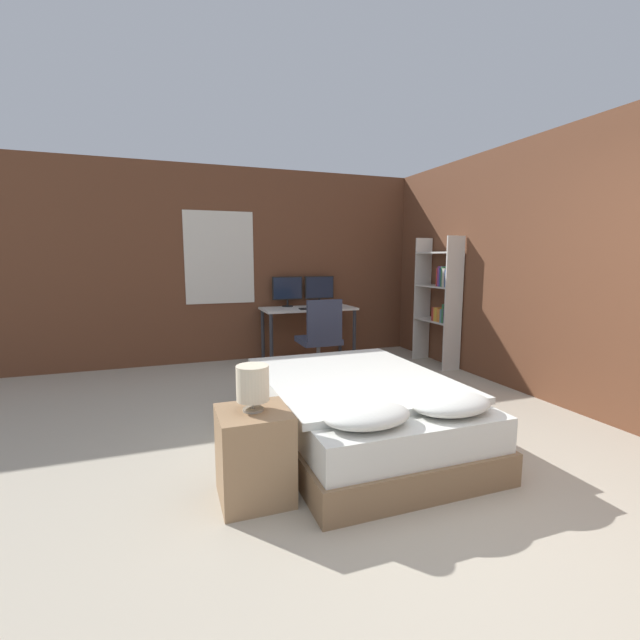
% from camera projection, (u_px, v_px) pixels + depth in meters
% --- Properties ---
extents(ground_plane, '(20.00, 20.00, 0.00)m').
position_uv_depth(ground_plane, '(484.00, 522.00, 2.38)').
color(ground_plane, '#B2A893').
extents(wall_back, '(12.00, 0.08, 2.70)m').
position_uv_depth(wall_back, '(280.00, 265.00, 6.25)').
color(wall_back, brown).
rests_on(wall_back, ground_plane).
extents(wall_side_right, '(0.06, 12.00, 2.70)m').
position_uv_depth(wall_side_right, '(552.00, 269.00, 4.26)').
color(wall_side_right, brown).
rests_on(wall_side_right, ground_plane).
extents(bed, '(1.40, 2.05, 0.58)m').
position_uv_depth(bed, '(359.00, 409.00, 3.42)').
color(bed, '#846647').
rests_on(bed, ground_plane).
extents(nightstand, '(0.42, 0.43, 0.56)m').
position_uv_depth(nightstand, '(254.00, 455.00, 2.59)').
color(nightstand, '#997551').
rests_on(nightstand, ground_plane).
extents(bedside_lamp, '(0.19, 0.19, 0.28)m').
position_uv_depth(bedside_lamp, '(253.00, 384.00, 2.52)').
color(bedside_lamp, gray).
rests_on(bedside_lamp, nightstand).
extents(desk, '(1.31, 0.62, 0.76)m').
position_uv_depth(desk, '(308.00, 315.00, 6.10)').
color(desk, beige).
rests_on(desk, ground_plane).
extents(monitor_left, '(0.44, 0.16, 0.43)m').
position_uv_depth(monitor_left, '(287.00, 290.00, 6.16)').
color(monitor_left, black).
rests_on(monitor_left, desk).
extents(monitor_right, '(0.44, 0.16, 0.43)m').
position_uv_depth(monitor_right, '(319.00, 289.00, 6.33)').
color(monitor_right, black).
rests_on(monitor_right, desk).
extents(keyboard, '(0.37, 0.13, 0.02)m').
position_uv_depth(keyboard, '(313.00, 308.00, 5.89)').
color(keyboard, black).
rests_on(keyboard, desk).
extents(computer_mouse, '(0.07, 0.05, 0.04)m').
position_uv_depth(computer_mouse, '(332.00, 307.00, 5.98)').
color(computer_mouse, black).
rests_on(computer_mouse, desk).
extents(office_chair, '(0.52, 0.52, 0.95)m').
position_uv_depth(office_chair, '(320.00, 343.00, 5.43)').
color(office_chair, black).
rests_on(office_chair, ground_plane).
extents(bookshelf, '(0.26, 0.73, 1.73)m').
position_uv_depth(bookshelf, '(441.00, 296.00, 5.72)').
color(bookshelf, beige).
rests_on(bookshelf, ground_plane).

